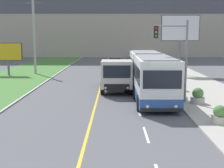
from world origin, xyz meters
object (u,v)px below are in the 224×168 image
Objects in this scene: planter_round_third at (180,85)px; planter_round_far at (173,78)px; city_bus at (150,75)px; planter_round_second at (198,96)px; planter_round_near at (220,115)px; car_distant at (115,63)px; utility_pole_far at (34,34)px; billboard_small at (8,53)px; dump_truck at (117,76)px; billboard_large at (180,30)px; traffic_light_mast at (176,51)px.

planter_round_far is (0.23, 4.82, -0.01)m from planter_round_third.
planter_round_second is at bearing -46.73° from city_bus.
planter_round_far is at bearing 89.13° from planter_round_near.
utility_pole_far is (-9.60, -7.00, 4.07)m from car_distant.
dump_truck is at bearing -40.46° from billboard_small.
dump_truck is 19.14m from car_distant.
billboard_large is 16.42m from planter_round_second.
billboard_large is at bearing 72.93° from planter_round_far.
billboard_large is (17.04, -1.05, 0.39)m from utility_pole_far.
planter_round_far is (1.52, 9.22, -3.07)m from traffic_light_mast.
traffic_light_mast reaches higher than city_bus.
planter_round_near is (14.98, -21.51, -4.26)m from utility_pole_far.
city_bus is 2.96m from dump_truck.
city_bus is 19.23m from billboard_small.
billboard_large reaches higher than planter_round_far.
city_bus is 1.87× the size of dump_truck.
car_distant is (-0.10, 19.13, -0.64)m from dump_truck.
car_distant is 11.84m from billboard_large.
city_bus reaches higher than planter_round_far.
utility_pole_far is at bearing 155.13° from planter_round_far.
dump_truck is 15.91m from utility_pole_far.
city_bus is at bearing -82.74° from car_distant.
billboard_small is (-2.70, -1.55, -2.14)m from utility_pole_far.
planter_round_far is at bearing 65.72° from city_bus.
planter_round_third is at bearing 32.74° from city_bus.
billboard_large is at bearing 79.15° from planter_round_third.
planter_round_far is at bearing 42.73° from dump_truck.
utility_pole_far is 17.29m from planter_round_far.
traffic_light_mast reaches higher than car_distant.
billboard_small reaches higher than car_distant.
city_bus is 3.36× the size of billboard_small.
utility_pole_far is 9.80× the size of planter_round_near.
city_bus reaches higher than dump_truck.
planter_round_near is at bearing -89.93° from planter_round_third.
utility_pole_far is 19.57m from planter_round_third.
planter_round_second is (2.88, -3.06, -1.09)m from city_bus.
city_bus is at bearing -38.97° from billboard_small.
planter_round_second is at bearing -40.14° from dump_truck.
dump_truck is 7.12m from planter_round_second.
utility_pole_far is at bearing 29.93° from billboard_small.
billboard_small is 23.47m from planter_round_second.
planter_round_second is (17.81, -15.14, -2.07)m from billboard_small.
billboard_large reaches higher than dump_truck.
car_distant is at bearing 105.87° from planter_round_third.
utility_pole_far is (-9.70, 12.13, 3.42)m from dump_truck.
billboard_small reaches higher than dump_truck.
planter_round_third is at bearing 90.07° from planter_round_near.
traffic_light_mast is at bearing 163.48° from planter_round_second.
planter_round_far reaches higher than planter_round_near.
utility_pole_far is at bearing 141.59° from planter_round_third.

